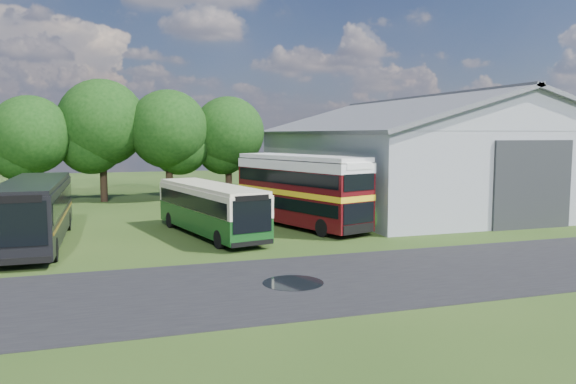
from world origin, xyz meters
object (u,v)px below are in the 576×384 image
object	(u,v)px
bus_green_single	(210,208)
bus_dark_single	(35,211)
storage_shed	(420,149)
bus_maroon_double	(301,191)

from	to	relation	value
bus_green_single	bus_dark_single	xyz separation A→B (m)	(-8.45, -0.08, 0.23)
storage_shed	bus_green_single	world-z (taller)	storage_shed
storage_shed	bus_dark_single	size ratio (longest dim) A/B	2.17
bus_maroon_double	bus_dark_single	world-z (taller)	bus_maroon_double
storage_shed	bus_dark_single	xyz separation A→B (m)	(-26.08, -8.63, -2.49)
bus_green_single	bus_dark_single	distance (m)	8.46
bus_maroon_double	bus_green_single	bearing A→B (deg)	173.04
storage_shed	bus_maroon_double	size ratio (longest dim) A/B	2.51
bus_green_single	bus_dark_single	world-z (taller)	bus_dark_single
storage_shed	bus_green_single	xyz separation A→B (m)	(-17.63, -8.55, -2.73)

